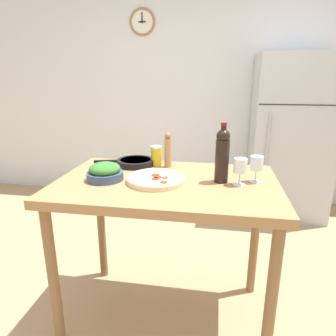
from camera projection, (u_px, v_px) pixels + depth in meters
name	position (u px, v px, depth m)	size (l,w,h in m)	color
ground_plane	(167.00, 315.00, 1.92)	(14.00, 14.00, 0.00)	tan
wall_back	(197.00, 92.00, 3.52)	(6.40, 0.08, 2.60)	silver
refrigerator	(290.00, 138.00, 3.15)	(0.79, 0.63, 1.69)	#B7BCC1
prep_counter	(167.00, 199.00, 1.69)	(1.21, 0.78, 0.91)	#A87A4C
wine_bottle	(222.00, 155.00, 1.59)	(0.07, 0.07, 0.32)	black
wine_glass_near	(240.00, 167.00, 1.56)	(0.07, 0.07, 0.14)	silver
wine_glass_far	(257.00, 164.00, 1.60)	(0.07, 0.07, 0.14)	silver
pepper_mill	(168.00, 151.00, 1.87)	(0.04, 0.04, 0.22)	#AD7F51
salad_bowl	(105.00, 172.00, 1.65)	(0.20, 0.20, 0.10)	#384C6B
homemade_pizza	(156.00, 179.00, 1.63)	(0.32, 0.32, 0.03)	beige
salt_canister	(156.00, 156.00, 1.92)	(0.07, 0.07, 0.13)	yellow
cast_iron_skillet	(135.00, 162.00, 1.94)	(0.38, 0.24, 0.04)	black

